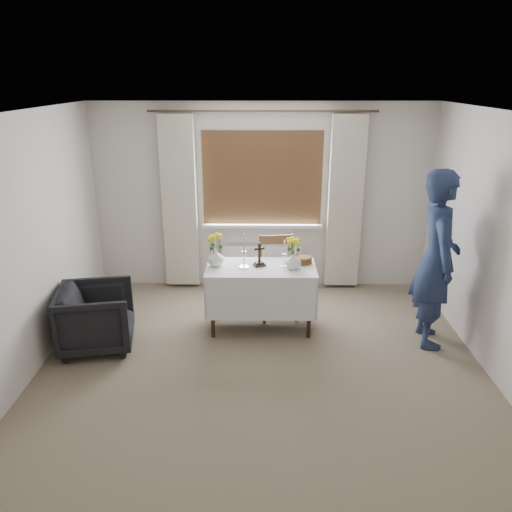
{
  "coord_description": "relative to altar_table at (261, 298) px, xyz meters",
  "views": [
    {
      "loc": [
        -0.01,
        -4.06,
        2.79
      ],
      "look_at": [
        -0.07,
        0.99,
        0.97
      ],
      "focal_mm": 35.0,
      "sensor_mm": 36.0,
      "label": 1
    }
  ],
  "objects": [
    {
      "name": "flower_vase_left",
      "position": [
        -0.51,
        0.04,
        0.48
      ],
      "size": [
        0.2,
        0.2,
        0.2
      ],
      "primitive_type": "imported",
      "rotation": [
        0.0,
        0.0,
        -0.06
      ],
      "color": "white",
      "rests_on": "altar_table"
    },
    {
      "name": "radiator",
      "position": [
        0.01,
        1.23,
        -0.08
      ],
      "size": [
        1.1,
        0.1,
        0.6
      ],
      "primitive_type": "cube",
      "color": "silver",
      "rests_on": "ground"
    },
    {
      "name": "wooden_cross",
      "position": [
        -0.02,
        0.03,
        0.52
      ],
      "size": [
        0.15,
        0.14,
        0.28
      ],
      "primitive_type": null,
      "rotation": [
        0.0,
        0.0,
        0.42
      ],
      "color": "black",
      "rests_on": "altar_table"
    },
    {
      "name": "ground",
      "position": [
        0.01,
        -1.19,
        -0.38
      ],
      "size": [
        5.0,
        5.0,
        0.0
      ],
      "primitive_type": "plane",
      "color": "#7C6A56",
      "rests_on": "ground"
    },
    {
      "name": "altar_table",
      "position": [
        0.0,
        0.0,
        0.0
      ],
      "size": [
        1.24,
        0.64,
        0.76
      ],
      "primitive_type": "cube",
      "color": "white",
      "rests_on": "ground"
    },
    {
      "name": "person",
      "position": [
        1.86,
        -0.28,
        0.58
      ],
      "size": [
        0.52,
        0.74,
        1.93
      ],
      "primitive_type": "imported",
      "rotation": [
        0.0,
        0.0,
        1.49
      ],
      "color": "navy",
      "rests_on": "ground"
    },
    {
      "name": "wicker_basket",
      "position": [
        0.48,
        0.14,
        0.42
      ],
      "size": [
        0.24,
        0.24,
        0.08
      ],
      "primitive_type": "cylinder",
      "rotation": [
        0.0,
        0.0,
        0.12
      ],
      "color": "brown",
      "rests_on": "altar_table"
    },
    {
      "name": "flower_vase_right",
      "position": [
        0.36,
        -0.05,
        0.47
      ],
      "size": [
        0.23,
        0.23,
        0.19
      ],
      "primitive_type": "imported",
      "rotation": [
        0.0,
        0.0,
        0.33
      ],
      "color": "white",
      "rests_on": "altar_table"
    },
    {
      "name": "candlestick_right",
      "position": [
        0.26,
        0.02,
        0.54
      ],
      "size": [
        0.11,
        0.11,
        0.31
      ],
      "primitive_type": null,
      "rotation": [
        0.0,
        0.0,
        -0.29
      ],
      "color": "silver",
      "rests_on": "altar_table"
    },
    {
      "name": "wooden_chair",
      "position": [
        0.21,
        0.32,
        0.11
      ],
      "size": [
        0.51,
        0.51,
        0.99
      ],
      "primitive_type": null,
      "rotation": [
        0.0,
        0.0,
        0.12
      ],
      "color": "#55371D",
      "rests_on": "ground"
    },
    {
      "name": "candlestick_left",
      "position": [
        -0.19,
        -0.02,
        0.58
      ],
      "size": [
        0.15,
        0.15,
        0.4
      ],
      "primitive_type": null,
      "rotation": [
        0.0,
        0.0,
        0.41
      ],
      "color": "silver",
      "rests_on": "altar_table"
    },
    {
      "name": "armchair",
      "position": [
        -1.77,
        -0.46,
        -0.03
      ],
      "size": [
        0.89,
        0.87,
        0.7
      ],
      "primitive_type": "imported",
      "rotation": [
        0.0,
        0.0,
        1.76
      ],
      "color": "black",
      "rests_on": "ground"
    }
  ]
}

